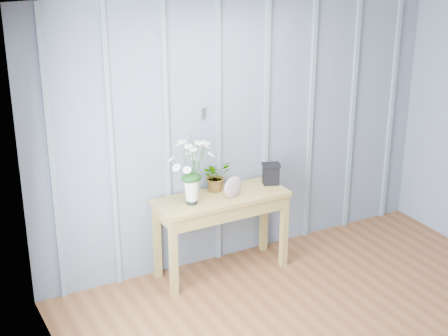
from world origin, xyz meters
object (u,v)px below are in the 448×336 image
daisy_vase (191,162)px  carved_box (271,174)px  sideboard (221,208)px  felt_disc_vessel (233,187)px

daisy_vase → carved_box: bearing=4.0°
sideboard → felt_disc_vessel: size_ratio=6.15×
daisy_vase → carved_box: size_ratio=3.12×
felt_disc_vessel → carved_box: 0.47m
carved_box → daisy_vase: bearing=-176.0°
daisy_vase → felt_disc_vessel: size_ratio=3.15×
sideboard → daisy_vase: daisy_vase is taller
carved_box → felt_disc_vessel: bearing=-166.3°
felt_disc_vessel → carved_box: (0.46, 0.11, 0.00)m
sideboard → carved_box: (0.53, 0.03, 0.22)m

